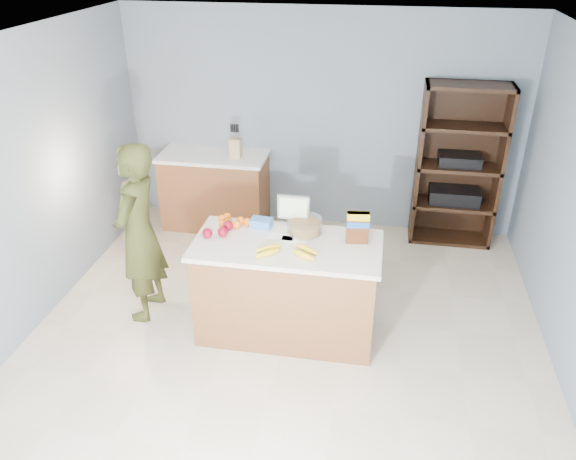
% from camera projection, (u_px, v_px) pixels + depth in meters
% --- Properties ---
extents(floor, '(4.50, 5.00, 0.02)m').
position_uv_depth(floor, '(281.00, 352.00, 4.79)').
color(floor, beige).
rests_on(floor, ground).
extents(walls, '(4.52, 5.02, 2.51)m').
position_uv_depth(walls, '(280.00, 173.00, 4.01)').
color(walls, gray).
rests_on(walls, ground).
extents(counter_peninsula, '(1.56, 0.76, 0.90)m').
position_uv_depth(counter_peninsula, '(287.00, 292.00, 4.85)').
color(counter_peninsula, brown).
rests_on(counter_peninsula, ground).
extents(back_cabinet, '(1.24, 0.62, 0.90)m').
position_uv_depth(back_cabinet, '(215.00, 190.00, 6.67)').
color(back_cabinet, brown).
rests_on(back_cabinet, ground).
extents(shelving_unit, '(0.90, 0.40, 1.80)m').
position_uv_depth(shelving_unit, '(457.00, 168.00, 6.18)').
color(shelving_unit, black).
rests_on(shelving_unit, ground).
extents(person, '(0.41, 0.62, 1.66)m').
position_uv_depth(person, '(139.00, 234.00, 4.92)').
color(person, '#353816').
rests_on(person, ground).
extents(knife_block, '(0.12, 0.10, 0.31)m').
position_uv_depth(knife_block, '(235.00, 148.00, 6.31)').
color(knife_block, tan).
rests_on(knife_block, back_cabinet).
extents(envelopes, '(0.34, 0.15, 0.00)m').
position_uv_depth(envelopes, '(288.00, 238.00, 4.70)').
color(envelopes, white).
rests_on(envelopes, counter_peninsula).
extents(bananas, '(0.52, 0.29, 0.05)m').
position_uv_depth(bananas, '(287.00, 251.00, 4.46)').
color(bananas, yellow).
rests_on(bananas, counter_peninsula).
extents(apples, '(0.22, 0.25, 0.09)m').
position_uv_depth(apples, '(219.00, 230.00, 4.73)').
color(apples, maroon).
rests_on(apples, counter_peninsula).
extents(oranges, '(0.30, 0.22, 0.07)m').
position_uv_depth(oranges, '(232.00, 221.00, 4.89)').
color(oranges, orange).
rests_on(oranges, counter_peninsula).
extents(blue_carton, '(0.19, 0.14, 0.08)m').
position_uv_depth(blue_carton, '(261.00, 223.00, 4.86)').
color(blue_carton, blue).
rests_on(blue_carton, counter_peninsula).
extents(salad_bowl, '(0.30, 0.30, 0.13)m').
position_uv_depth(salad_bowl, '(305.00, 226.00, 4.77)').
color(salad_bowl, '#267219').
rests_on(salad_bowl, counter_peninsula).
extents(tv, '(0.28, 0.12, 0.28)m').
position_uv_depth(tv, '(294.00, 209.00, 4.84)').
color(tv, silver).
rests_on(tv, counter_peninsula).
extents(cereal_box, '(0.19, 0.09, 0.27)m').
position_uv_depth(cereal_box, '(358.00, 225.00, 4.56)').
color(cereal_box, '#592B14').
rests_on(cereal_box, counter_peninsula).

